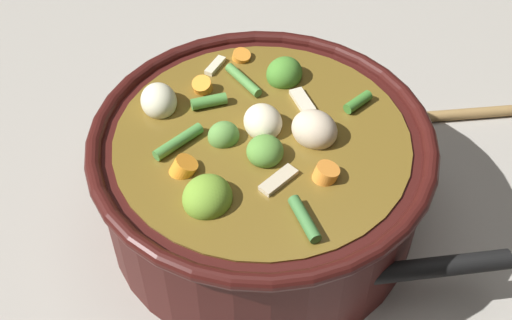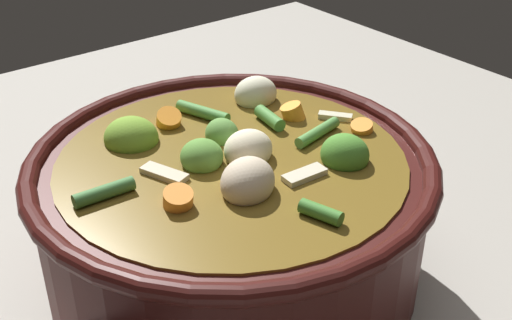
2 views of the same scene
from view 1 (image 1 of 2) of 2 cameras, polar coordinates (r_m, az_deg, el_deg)
ground_plane at (r=0.68m, az=0.46°, el=-4.81°), size 1.10×1.10×0.00m
cooking_pot at (r=0.63m, az=0.47°, el=-1.27°), size 0.32×0.32×0.14m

